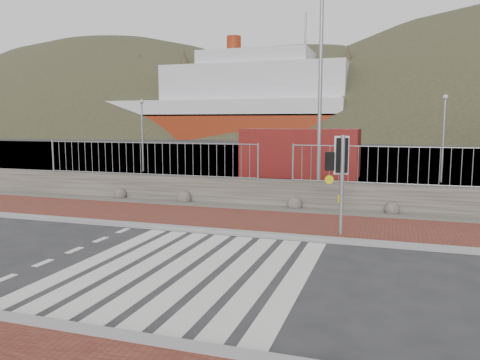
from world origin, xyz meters
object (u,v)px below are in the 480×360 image
(ferry, at_px, (219,107))
(streetlight, at_px, (324,84))
(shipping_container, at_px, (300,153))
(traffic_signal_far, at_px, (341,164))

(ferry, height_order, streetlight, ferry)
(streetlight, bearing_deg, shipping_container, 106.54)
(traffic_signal_far, distance_m, shipping_container, 13.05)
(traffic_signal_far, xyz_separation_m, streetlight, (-1.09, 4.53, 2.31))
(ferry, bearing_deg, shipping_container, -65.29)
(shipping_container, bearing_deg, traffic_signal_far, -74.96)
(traffic_signal_far, height_order, streetlight, streetlight)
(streetlight, height_order, shipping_container, streetlight)
(ferry, bearing_deg, streetlight, -66.43)
(streetlight, distance_m, shipping_container, 8.86)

